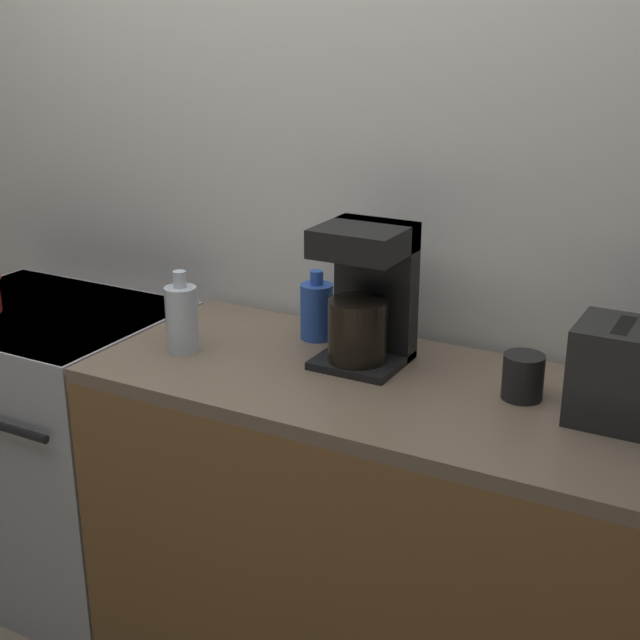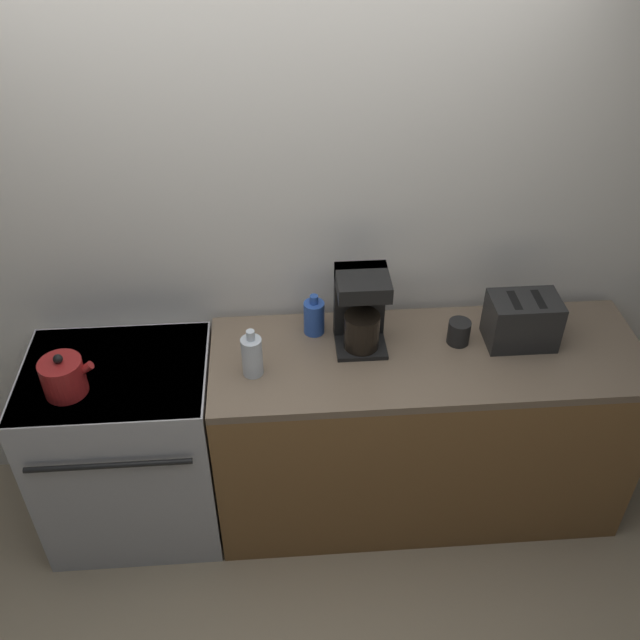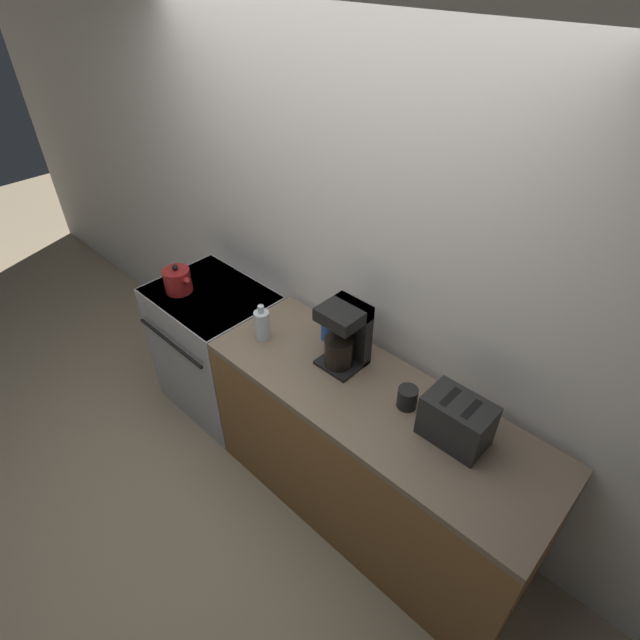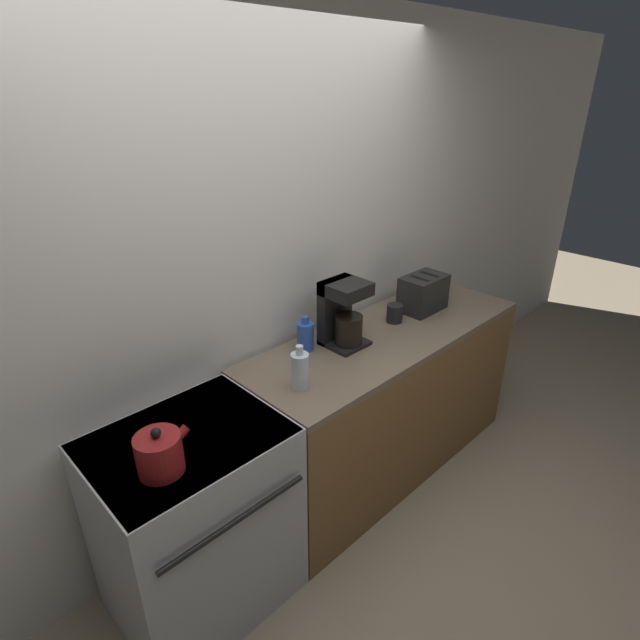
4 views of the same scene
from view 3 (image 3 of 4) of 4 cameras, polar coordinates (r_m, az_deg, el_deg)
name	(u,v)px [view 3 (image 3 of 4)]	position (r m, az deg, el deg)	size (l,w,h in m)	color
ground_plane	(253,474)	(3.33, -7.69, -17.09)	(12.00, 12.00, 0.00)	tan
wall_back	(328,256)	(2.77, 0.96, 7.33)	(8.00, 0.05, 2.60)	silver
stove	(218,348)	(3.47, -11.59, -3.16)	(0.77, 0.64, 0.93)	#B7B7BC
counter_block	(369,458)	(2.81, 5.62, -15.43)	(1.84, 0.63, 0.93)	brown
kettle	(178,280)	(3.23, -15.96, 4.38)	(0.21, 0.17, 0.19)	maroon
toaster	(457,420)	(2.28, 15.34, -11.01)	(0.29, 0.19, 0.22)	black
coffee_maker	(346,334)	(2.51, 2.93, -1.66)	(0.21, 0.21, 0.36)	black
bottle_blue	(329,326)	(2.72, 1.04, -0.75)	(0.09, 0.09, 0.19)	#2D56B7
bottle_clear	(262,325)	(2.74, -6.61, -0.54)	(0.08, 0.08, 0.22)	silver
cup_black	(407,398)	(2.40, 9.95, -8.73)	(0.10, 0.10, 0.11)	black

